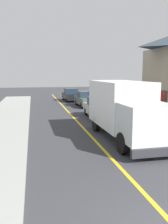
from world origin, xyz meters
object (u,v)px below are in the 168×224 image
at_px(stop_sign, 159,101).
at_px(parked_car_mid, 86,99).
at_px(box_truck, 124,107).
at_px(parked_car_far, 71,95).
at_px(parked_car_near, 99,108).

bearing_deg(stop_sign, parked_car_mid, 101.12).
relative_size(box_truck, parked_car_far, 1.62).
distance_m(parked_car_mid, stop_sign, 11.99).
height_order(parked_car_near, parked_car_far, same).
distance_m(parked_car_mid, parked_car_far, 5.59).
distance_m(parked_car_far, stop_sign, 17.55).
xyz_separation_m(box_truck, parked_car_near, (0.37, 6.53, -0.97)).
bearing_deg(parked_car_near, parked_car_mid, 86.61).
relative_size(parked_car_near, parked_car_far, 0.99).
height_order(parked_car_near, stop_sign, stop_sign).
bearing_deg(stop_sign, parked_car_far, 100.18).
distance_m(box_truck, parked_car_far, 19.01).
bearing_deg(parked_car_mid, parked_car_far, 98.17).
relative_size(box_truck, stop_sign, 2.72).
bearing_deg(parked_car_far, box_truck, -89.95).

